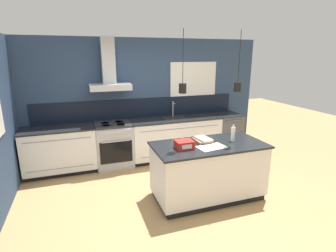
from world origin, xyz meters
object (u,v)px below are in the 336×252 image
oven_range (114,145)px  book_stack (203,140)px  red_supply_box (184,145)px  dishwasher (226,132)px  bottle_on_island (233,134)px

oven_range → book_stack: (1.20, -1.65, 0.49)m
book_stack → red_supply_box: bearing=-155.1°
dishwasher → bottle_on_island: bearing=-119.2°
oven_range → bottle_on_island: 2.50m
oven_range → bottle_on_island: size_ratio=3.08×
oven_range → book_stack: 2.10m
bottle_on_island → red_supply_box: size_ratio=1.15×
oven_range → book_stack: size_ratio=2.94×
oven_range → book_stack: bearing=-53.9°
oven_range → dishwasher: 2.66m
oven_range → dishwasher: same height
bottle_on_island → book_stack: size_ratio=0.95×
bottle_on_island → red_supply_box: (-0.87, -0.06, -0.06)m
bottle_on_island → red_supply_box: bottle_on_island is taller
red_supply_box → book_stack: bearing=24.9°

